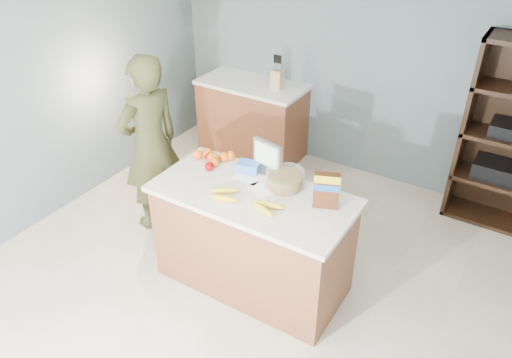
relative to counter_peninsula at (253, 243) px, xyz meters
The scene contains 14 objects.
floor 0.51m from the counter_peninsula, 90.00° to the right, with size 4.50×5.00×0.02m, color beige.
walls 1.27m from the counter_peninsula, 90.00° to the right, with size 4.52×5.02×2.51m.
counter_peninsula is the anchor object (origin of this frame).
back_cabinet 2.25m from the counter_peninsula, 122.28° to the left, with size 1.24×0.62×0.90m.
person 1.35m from the counter_peninsula, 169.00° to the left, with size 0.62×0.41×1.69m, color #3A3C1F.
knife_block 2.16m from the counter_peninsula, 114.71° to the left, with size 0.12×0.10×0.31m.
envelopes 0.50m from the counter_peninsula, 120.09° to the left, with size 0.41×0.23×0.00m.
bananas 0.53m from the counter_peninsula, 80.49° to the right, with size 0.61×0.23×0.05m.
apples 0.75m from the counter_peninsula, 163.23° to the left, with size 0.17×0.20×0.07m.
oranges 0.79m from the counter_peninsula, 155.78° to the left, with size 0.33×0.24×0.08m.
blue_carton 0.62m from the counter_peninsula, 128.19° to the left, with size 0.18×0.12×0.08m, color blue.
salad_bowl 0.61m from the counter_peninsula, 53.76° to the left, with size 0.30×0.30×0.13m.
tv 0.72m from the counter_peninsula, 100.00° to the left, with size 0.28×0.12×0.28m.
cereal_box 0.85m from the counter_peninsula, 13.69° to the left, with size 0.20×0.13×0.28m.
Camera 1 is at (1.67, -2.34, 3.01)m, focal length 35.00 mm.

